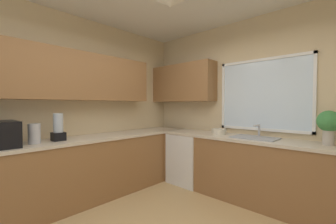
% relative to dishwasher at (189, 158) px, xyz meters
% --- Properties ---
extents(room_shell, '(4.05, 3.97, 2.80)m').
position_rel_dishwasher_xyz_m(room_shell, '(0.62, -1.13, 1.39)').
color(room_shell, beige).
rests_on(room_shell, ground_plane).
extents(counter_run_left, '(0.65, 3.58, 0.91)m').
position_rel_dishwasher_xyz_m(counter_run_left, '(-0.66, -1.58, 0.02)').
color(counter_run_left, olive).
rests_on(counter_run_left, ground_plane).
extents(counter_run_back, '(3.14, 0.65, 0.91)m').
position_rel_dishwasher_xyz_m(counter_run_back, '(1.21, 0.03, 0.02)').
color(counter_run_back, olive).
rests_on(counter_run_back, ground_plane).
extents(dishwasher, '(0.60, 0.60, 0.87)m').
position_rel_dishwasher_xyz_m(dishwasher, '(0.00, 0.00, 0.00)').
color(dishwasher, white).
rests_on(dishwasher, ground_plane).
extents(kettle, '(0.14, 0.14, 0.24)m').
position_rel_dishwasher_xyz_m(kettle, '(-0.64, -2.25, 0.60)').
color(kettle, '#B7B7BC').
rests_on(kettle, counter_run_left).
extents(sink_assembly, '(0.60, 0.40, 0.19)m').
position_rel_dishwasher_xyz_m(sink_assembly, '(1.14, 0.04, 0.49)').
color(sink_assembly, '#9EA0A5').
rests_on(sink_assembly, counter_run_back).
extents(potted_plant, '(0.25, 0.25, 0.41)m').
position_rel_dishwasher_xyz_m(potted_plant, '(1.98, 0.08, 0.73)').
color(potted_plant, '#B2A899').
rests_on(potted_plant, counter_run_back).
extents(bowl, '(0.23, 0.23, 0.09)m').
position_rel_dishwasher_xyz_m(bowl, '(0.57, 0.03, 0.52)').
color(bowl, beige).
rests_on(bowl, counter_run_back).
extents(blender_appliance, '(0.15, 0.15, 0.36)m').
position_rel_dishwasher_xyz_m(blender_appliance, '(-0.66, -1.96, 0.64)').
color(blender_appliance, black).
rests_on(blender_appliance, counter_run_left).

